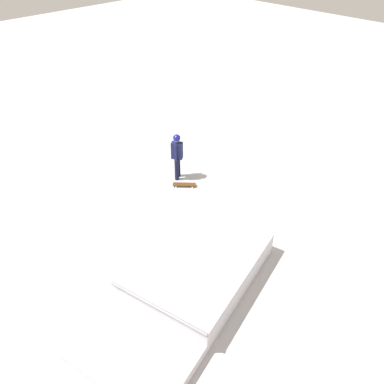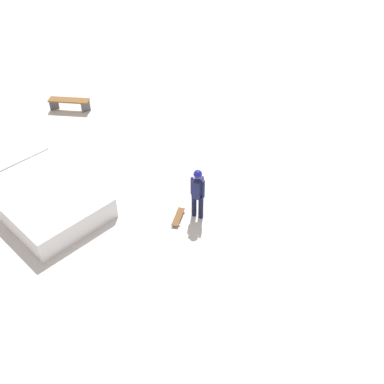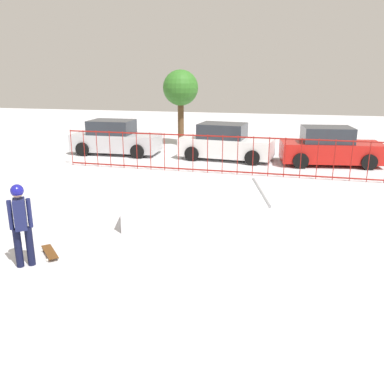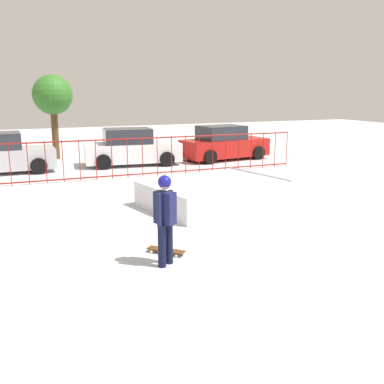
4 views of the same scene
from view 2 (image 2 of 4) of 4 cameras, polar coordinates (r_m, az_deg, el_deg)
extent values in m
plane|color=silver|center=(14.75, -12.89, -1.05)|extent=(60.00, 60.00, 0.00)
cube|color=silver|center=(14.55, -17.62, -0.98)|extent=(4.10, 3.35, 0.70)
cube|color=silver|center=(16.70, -22.32, 2.85)|extent=(2.35, 2.94, 0.30)
cylinder|color=gray|center=(15.69, -21.30, 3.06)|extent=(0.67, 2.55, 0.08)
cylinder|color=black|center=(13.57, 1.10, -1.84)|extent=(0.15, 0.15, 0.82)
cylinder|color=black|center=(13.63, 0.25, -1.58)|extent=(0.15, 0.15, 0.82)
cube|color=#191E4C|center=(13.13, 0.70, 0.58)|extent=(0.39, 0.44, 0.60)
cylinder|color=#191E4C|center=(13.08, 1.40, 0.38)|extent=(0.09, 0.09, 0.60)
cylinder|color=#191E4C|center=(13.19, 0.01, 0.78)|extent=(0.09, 0.09, 0.60)
sphere|color=tan|center=(12.85, 0.72, 2.11)|extent=(0.22, 0.22, 0.22)
sphere|color=navy|center=(12.83, 0.72, 2.22)|extent=(0.25, 0.25, 0.25)
cube|color=#593314|center=(13.74, -1.73, -3.08)|extent=(0.69, 0.72, 0.02)
cylinder|color=silver|center=(13.56, -1.57, -4.11)|extent=(0.06, 0.06, 0.06)
cylinder|color=silver|center=(13.61, -2.51, -3.94)|extent=(0.06, 0.06, 0.06)
cylinder|color=silver|center=(13.95, -0.95, -2.54)|extent=(0.06, 0.06, 0.06)
cylinder|color=silver|center=(14.00, -1.86, -2.38)|extent=(0.06, 0.06, 0.06)
cube|color=brown|center=(19.23, -14.99, 10.91)|extent=(1.31, 1.50, 0.06)
cube|color=#4C4C51|center=(19.14, -13.01, 10.28)|extent=(0.08, 0.36, 0.42)
cube|color=#4C4C51|center=(19.58, -16.69, 10.31)|extent=(0.08, 0.36, 0.42)
camera|label=1|loc=(16.34, -46.95, 23.28)|focal=35.85mm
camera|label=3|loc=(18.98, 10.15, 22.46)|focal=38.18mm
camera|label=4|loc=(15.56, 30.80, 10.78)|focal=41.52mm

